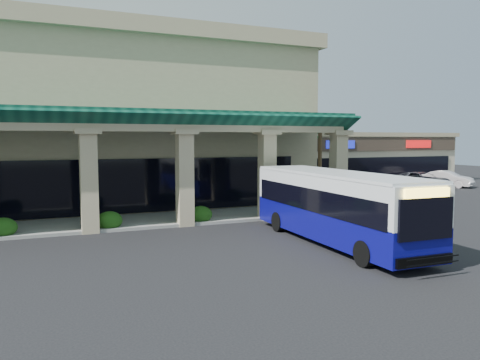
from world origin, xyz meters
name	(u,v)px	position (x,y,z in m)	size (l,w,h in m)	color
ground	(290,242)	(0.00, 0.00, 0.00)	(110.00, 110.00, 0.00)	black
main_building	(64,118)	(-8.00, 16.00, 5.67)	(30.80, 14.80, 11.35)	tan
arcade	(75,169)	(-8.00, 6.80, 2.85)	(30.00, 6.20, 5.70)	#0A3E30
strip_mall	(329,157)	(18.00, 24.00, 2.45)	(22.50, 12.50, 4.90)	beige
palm_0	(320,153)	(8.50, 11.00, 3.30)	(2.40, 2.40, 6.60)	#185B22
palm_1	(310,157)	(9.50, 14.00, 2.90)	(2.40, 2.40, 5.80)	#185B22
broadleaf_tree	(258,161)	(7.50, 19.00, 2.41)	(2.60, 2.60, 4.81)	#1A4710
transit_bus	(335,208)	(1.55, -1.00, 1.47)	(2.45, 10.51, 2.93)	#0A0A76
pedestrian	(426,211)	(7.40, -0.05, 0.86)	(0.63, 0.41, 1.72)	slate
car_silver	(330,184)	(11.52, 14.13, 0.77)	(1.81, 4.50, 1.53)	#8B0109
car_white	(370,183)	(14.93, 13.57, 0.74)	(1.57, 4.51, 1.49)	silver
car_red	(376,182)	(16.09, 14.22, 0.71)	(1.99, 4.89, 1.42)	black
car_gray	(422,180)	(20.77, 13.91, 0.72)	(2.40, 5.22, 1.45)	#3F414A
car_extra	(447,179)	(24.04, 14.29, 0.72)	(1.52, 4.37, 1.44)	white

